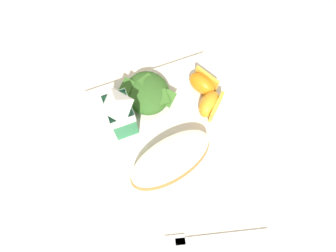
% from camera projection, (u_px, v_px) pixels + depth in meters
% --- Properties ---
extents(ground, '(3.00, 3.00, 0.00)m').
position_uv_depth(ground, '(168.00, 131.00, 0.62)').
color(ground, beige).
extents(white_plate, '(0.28, 0.28, 0.02)m').
position_uv_depth(white_plate, '(168.00, 129.00, 0.61)').
color(white_plate, white).
rests_on(white_plate, ground).
extents(cheesy_pizza_bread, '(0.11, 0.18, 0.04)m').
position_uv_depth(cheesy_pizza_bread, '(171.00, 159.00, 0.56)').
color(cheesy_pizza_bread, '#A87038').
rests_on(cheesy_pizza_bread, white_plate).
extents(green_salad_pile, '(0.10, 0.11, 0.04)m').
position_uv_depth(green_salad_pile, '(147.00, 93.00, 0.61)').
color(green_salad_pile, '#336023').
rests_on(green_salad_pile, white_plate).
extents(milk_carton, '(0.06, 0.04, 0.11)m').
position_uv_depth(milk_carton, '(120.00, 112.00, 0.55)').
color(milk_carton, '#2D8451').
rests_on(milk_carton, white_plate).
extents(orange_wedge_front, '(0.07, 0.07, 0.04)m').
position_uv_depth(orange_wedge_front, '(210.00, 104.00, 0.60)').
color(orange_wedge_front, orange).
rests_on(orange_wedge_front, white_plate).
extents(orange_wedge_middle, '(0.07, 0.06, 0.04)m').
position_uv_depth(orange_wedge_middle, '(202.00, 83.00, 0.62)').
color(orange_wedge_middle, orange).
rests_on(orange_wedge_middle, white_plate).
extents(paper_napkin, '(0.15, 0.15, 0.00)m').
position_uv_depth(paper_napkin, '(67.00, 159.00, 0.59)').
color(paper_napkin, white).
rests_on(paper_napkin, ground).
extents(metal_fork, '(0.07, 0.19, 0.01)m').
position_uv_depth(metal_fork, '(208.00, 238.00, 0.54)').
color(metal_fork, silver).
rests_on(metal_fork, ground).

